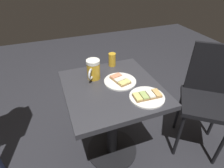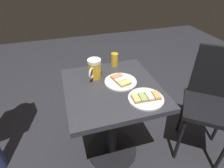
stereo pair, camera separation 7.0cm
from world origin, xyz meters
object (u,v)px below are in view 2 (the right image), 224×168
Objects in this scene: beer_mug at (94,69)px; cafe_chair at (211,98)px; beer_glass_small at (115,60)px; plate_near at (121,81)px; plate_far at (146,98)px.

beer_mug is 0.16× the size of cafe_chair.
beer_glass_small is (0.19, 0.13, -0.02)m from beer_mug.
plate_near is 0.24m from plate_far.
plate_far is at bearing -68.41° from plate_near.
plate_far is at bearing -83.26° from beer_glass_small.
plate_far is 0.43m from beer_mug.
plate_far is 1.55× the size of beer_mug.
plate_far is 0.48m from beer_glass_small.
plate_far is 0.24× the size of cafe_chair.
beer_glass_small reaches higher than plate_near.
beer_mug is (-0.16, 0.11, 0.06)m from plate_near.
plate_near is at bearing -97.64° from beer_glass_small.
plate_near is 1.02× the size of plate_far.
cafe_chair is (0.65, -0.42, -0.22)m from beer_glass_small.
beer_mug is at bearing 144.61° from plate_near.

